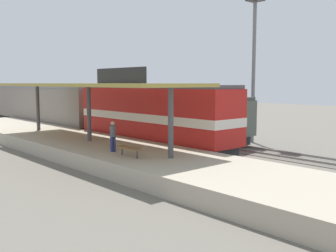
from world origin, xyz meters
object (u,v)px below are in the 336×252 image
object	(u,v)px
locomotive	(153,115)
freight_car	(186,117)
platform_bench	(129,148)
light_mast	(254,35)
person_waiting	(113,135)
passenger_carriage_front	(44,106)

from	to	relation	value
locomotive	freight_car	world-z (taller)	locomotive
platform_bench	light_mast	bearing A→B (deg)	9.51
locomotive	freight_car	bearing A→B (deg)	15.54
locomotive	person_waiting	size ratio (longest dim) A/B	8.44
person_waiting	light_mast	bearing A→B (deg)	1.80
platform_bench	person_waiting	size ratio (longest dim) A/B	0.99
light_mast	person_waiting	xyz separation A→B (m)	(-13.54, -0.43, -6.54)
freight_car	light_mast	xyz separation A→B (m)	(3.20, -4.31, 6.43)
freight_car	person_waiting	distance (m)	11.38
platform_bench	locomotive	distance (m)	8.11
person_waiting	platform_bench	bearing A→B (deg)	-97.73
platform_bench	person_waiting	distance (m)	1.97
platform_bench	person_waiting	bearing A→B (deg)	82.27
freight_car	light_mast	distance (m)	8.37
passenger_carriage_front	platform_bench	bearing A→B (deg)	-104.41
passenger_carriage_front	light_mast	world-z (taller)	light_mast
passenger_carriage_front	freight_car	distance (m)	17.35
freight_car	light_mast	world-z (taller)	light_mast
platform_bench	light_mast	distance (m)	15.67
locomotive	light_mast	size ratio (longest dim) A/B	1.23
locomotive	passenger_carriage_front	xyz separation A→B (m)	(0.00, 18.00, -0.10)
passenger_carriage_front	freight_car	world-z (taller)	passenger_carriage_front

